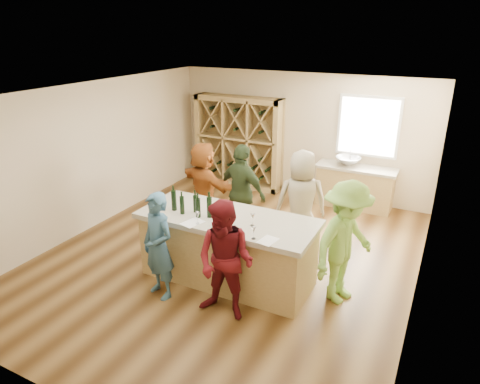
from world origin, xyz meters
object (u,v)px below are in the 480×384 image
at_px(wine_rack, 238,142).
at_px(wine_bottle_f, 220,216).
at_px(wine_bottle_b, 182,205).
at_px(person_near_right, 225,261).
at_px(wine_bottle_a, 174,200).
at_px(person_far_right, 301,202).
at_px(tasting_counter_base, 228,251).
at_px(person_near_left, 158,246).
at_px(person_server, 345,243).
at_px(person_far_mid, 242,193).
at_px(sink, 348,161).
at_px(person_far_left, 204,185).
at_px(wine_bottle_d, 198,208).
at_px(wine_bottle_e, 209,207).
at_px(wine_bottle_c, 195,204).

relative_size(wine_rack, wine_bottle_f, 7.33).
relative_size(wine_bottle_b, person_near_right, 0.16).
distance_m(wine_rack, wine_bottle_f, 4.59).
bearing_deg(wine_bottle_a, person_far_right, 46.22).
bearing_deg(tasting_counter_base, person_near_left, -129.65).
distance_m(tasting_counter_base, person_server, 1.80).
xyz_separation_m(tasting_counter_base, person_far_mid, (-0.44, 1.38, 0.40)).
bearing_deg(wine_bottle_a, person_server, 9.60).
height_order(sink, person_server, person_server).
relative_size(person_near_right, person_far_left, 0.99).
height_order(wine_rack, wine_bottle_f, wine_rack).
height_order(sink, tasting_counter_base, sink).
bearing_deg(wine_rack, person_far_right, -44.85).
bearing_deg(wine_rack, wine_bottle_d, -70.84).
bearing_deg(wine_bottle_d, person_server, 13.09).
relative_size(tasting_counter_base, wine_bottle_d, 8.66).
bearing_deg(sink, person_far_right, -95.30).
relative_size(wine_rack, tasting_counter_base, 0.85).
height_order(wine_bottle_e, person_server, person_server).
bearing_deg(wine_bottle_a, wine_bottle_b, -17.31).
relative_size(tasting_counter_base, person_near_right, 1.53).
bearing_deg(wine_bottle_b, wine_rack, 105.56).
distance_m(wine_bottle_e, wine_bottle_f, 0.33).
relative_size(wine_bottle_b, person_far_right, 0.15).
relative_size(wine_bottle_d, person_server, 0.16).
xyz_separation_m(person_far_mid, wine_bottle_f, (0.49, -1.68, 0.33)).
distance_m(person_server, wine_bottle_f, 1.80).
distance_m(wine_bottle_c, person_near_left, 0.87).
relative_size(sink, person_server, 0.30).
xyz_separation_m(tasting_counter_base, wine_bottle_c, (-0.52, -0.07, 0.72)).
height_order(wine_bottle_c, wine_bottle_f, wine_bottle_f).
bearing_deg(person_server, wine_bottle_c, 120.46).
relative_size(wine_rack, sink, 4.06).
bearing_deg(wine_bottle_b, person_far_right, 51.07).
bearing_deg(person_far_left, wine_bottle_d, 140.65).
bearing_deg(wine_bottle_d, wine_bottle_c, 134.36).
relative_size(wine_bottle_a, wine_bottle_b, 1.15).
bearing_deg(person_server, wine_bottle_e, 123.57).
bearing_deg(person_server, wine_bottle_f, 130.78).
distance_m(person_near_left, person_far_left, 2.45).
relative_size(sink, person_far_right, 0.30).
relative_size(sink, wine_bottle_d, 1.81).
bearing_deg(wine_rack, sink, -1.49).
distance_m(wine_bottle_a, person_server, 2.63).
height_order(person_server, person_far_left, person_server).
bearing_deg(person_far_left, wine_rack, -57.62).
height_order(wine_rack, person_server, wine_rack).
bearing_deg(sink, wine_bottle_b, -111.03).
bearing_deg(wine_bottle_d, person_far_right, 57.41).
height_order(wine_bottle_c, person_far_left, person_far_left).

